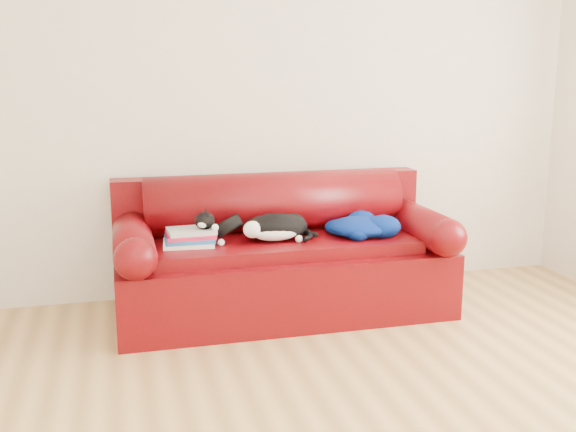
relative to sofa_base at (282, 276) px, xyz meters
name	(u,v)px	position (x,y,z in m)	size (l,w,h in m)	color
ground	(371,424)	(0.03, -1.49, -0.24)	(4.50, 4.50, 0.00)	olive
room_shell	(409,38)	(0.15, -1.48, 1.43)	(4.52, 4.02, 2.61)	beige
sofa_base	(282,276)	(0.00, 0.00, 0.00)	(2.10, 0.90, 0.50)	#3F0203
sofa_back	(273,222)	(0.00, 0.24, 0.30)	(2.10, 1.01, 0.88)	#3F0203
book_stack	(190,237)	(-0.59, -0.05, 0.31)	(0.32, 0.26, 0.10)	white
cat	(275,228)	(-0.07, -0.08, 0.34)	(0.60, 0.29, 0.21)	black
blanket	(361,226)	(0.50, -0.09, 0.33)	(0.48, 0.42, 0.15)	#021148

